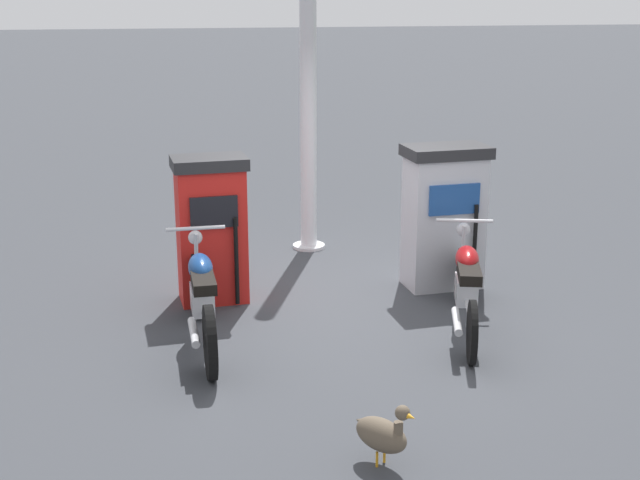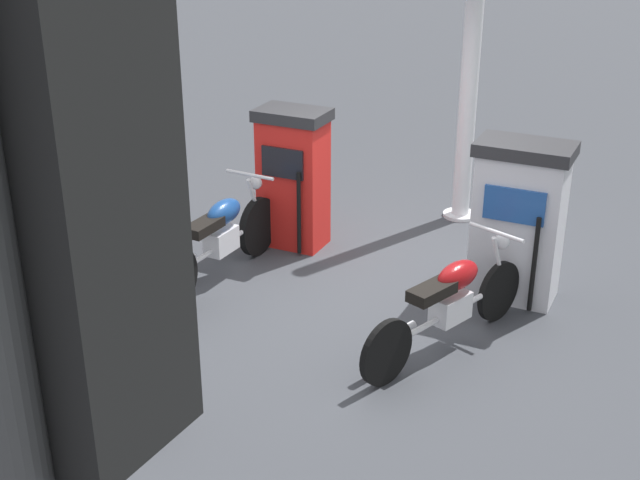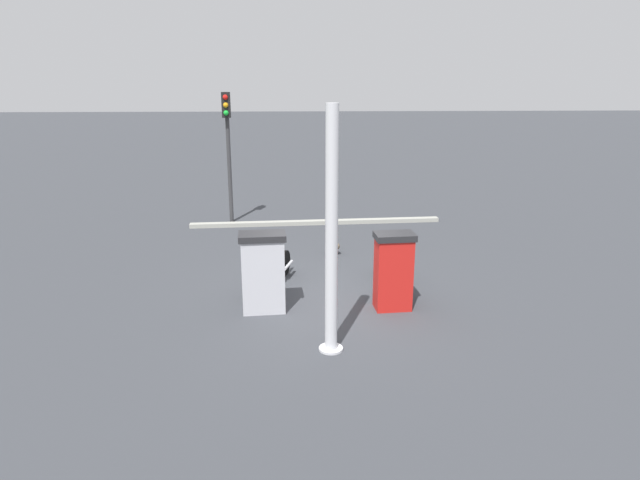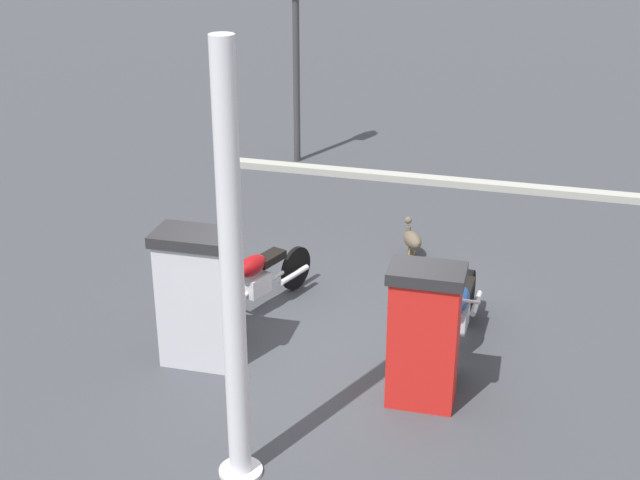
{
  "view_description": "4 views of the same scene",
  "coord_description": "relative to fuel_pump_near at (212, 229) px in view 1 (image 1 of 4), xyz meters",
  "views": [
    {
      "loc": [
        8.02,
        -1.7,
        3.16
      ],
      "look_at": [
        0.37,
        -0.28,
        0.86
      ],
      "focal_mm": 48.53,
      "sensor_mm": 36.0,
      "label": 1
    },
    {
      "loc": [
        6.79,
        3.33,
        3.85
      ],
      "look_at": [
        0.81,
        -0.13,
        0.79
      ],
      "focal_mm": 47.99,
      "sensor_mm": 36.0,
      "label": 2
    },
    {
      "loc": [
        -10.49,
        0.59,
        4.36
      ],
      "look_at": [
        0.76,
        0.11,
        1.02
      ],
      "focal_mm": 31.33,
      "sensor_mm": 36.0,
      "label": 3
    },
    {
      "loc": [
        -8.15,
        -2.73,
        5.21
      ],
      "look_at": [
        0.23,
        0.11,
        1.3
      ],
      "focal_mm": 49.83,
      "sensor_mm": 36.0,
      "label": 4
    }
  ],
  "objects": [
    {
      "name": "ground_plane",
      "position": [
        0.53,
        1.24,
        -0.77
      ],
      "size": [
        120.0,
        120.0,
        0.0
      ],
      "primitive_type": "plane",
      "color": "#383A3F"
    },
    {
      "name": "fuel_pump_near",
      "position": [
        0.0,
        0.0,
        0.0
      ],
      "size": [
        0.56,
        0.78,
        1.52
      ],
      "color": "red",
      "rests_on": "ground"
    },
    {
      "name": "fuel_pump_far",
      "position": [
        -0.0,
        2.48,
        0.01
      ],
      "size": [
        0.6,
        0.91,
        1.55
      ],
      "color": "silver",
      "rests_on": "ground"
    },
    {
      "name": "motorcycle_near_pump",
      "position": [
        1.12,
        -0.17,
        -0.32
      ],
      "size": [
        2.08,
        0.56,
        0.95
      ],
      "color": "black",
      "rests_on": "ground"
    },
    {
      "name": "motorcycle_far_pump",
      "position": [
        1.22,
        2.31,
        -0.32
      ],
      "size": [
        2.03,
        0.83,
        0.92
      ],
      "color": "black",
      "rests_on": "ground"
    },
    {
      "name": "wandering_duck",
      "position": [
        3.47,
        0.91,
        -0.53
      ],
      "size": [
        0.46,
        0.41,
        0.51
      ],
      "color": "brown",
      "rests_on": "ground"
    },
    {
      "name": "canopy_support_pole",
      "position": [
        -1.66,
        1.29,
        1.14
      ],
      "size": [
        0.4,
        0.4,
        3.97
      ],
      "color": "silver",
      "rests_on": "ground"
    }
  ]
}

